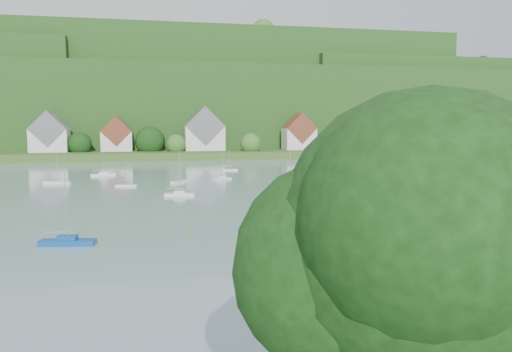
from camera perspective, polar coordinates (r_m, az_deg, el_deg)
The scene contains 17 objects.
near_tree at distance 11.61m, azimuth 18.87°, elevation -8.54°, with size 8.40×8.50×13.70m.
far_shore_strip at distance 217.50m, azimuth -7.57°, elevation 2.73°, with size 600.00×60.00×3.00m, color #32501E.
forested_ridge at distance 285.76m, azimuth -8.48°, elevation 7.79°, with size 620.00×181.22×69.89m.
village_building_0 at distance 207.70m, azimuth -22.71°, elevation 4.37°, with size 14.00×10.40×16.00m.
village_building_1 at distance 206.31m, azimuth -15.75°, elevation 4.39°, with size 12.00×9.36×14.00m.
village_building_2 at distance 205.62m, azimuth -5.98°, elevation 5.00°, with size 16.00×11.44×18.00m.
village_building_3 at distance 211.26m, azimuth 4.98°, elevation 4.81°, with size 13.00×10.40×15.50m.
village_building_4 at distance 231.61m, azimuth 15.48°, elevation 4.76°, with size 15.00×10.40×16.50m.
near_sailboat_1 at distance 61.28m, azimuth -20.94°, elevation -7.05°, with size 6.45×2.69×8.44m.
near_sailboat_2 at distance 52.05m, azimuth 2.79°, elevation -8.96°, with size 6.33×3.54×8.24m.
near_sailboat_3 at distance 57.46m, azimuth 19.45°, elevation -7.89°, with size 5.43×2.12×7.13m.
mooring_buoy_1 at distance 44.42m, azimuth 19.26°, elevation -12.55°, with size 0.51×0.51×0.51m, color silver.
mooring_buoy_2 at distance 73.44m, azimuth 8.03°, elevation -4.93°, with size 0.50×0.50×0.50m, color #CF6900.
mooring_buoy_3 at distance 63.87m, azimuth -7.71°, elevation -6.59°, with size 0.39×0.39×0.39m, color #CF6900.
mooring_buoy_4 at distance 70.67m, azimuth 21.41°, elevation -5.73°, with size 0.43×0.43×0.43m, color silver.
mooring_buoy_5 at distance 62.02m, azimuth -17.43°, elevation -7.19°, with size 0.43×0.43×0.43m, color #CF6900.
far_sailboat_cluster at distance 136.61m, azimuth -2.10°, elevation 0.36°, with size 189.50×74.51×8.71m.
Camera 1 is at (-14.49, -16.66, 13.91)m, focal length 34.65 mm.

